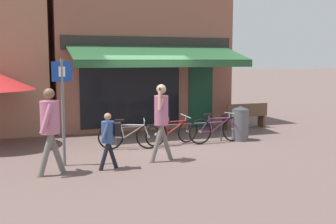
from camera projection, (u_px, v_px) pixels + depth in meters
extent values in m
plane|color=brown|center=(157.00, 145.00, 11.83)|extent=(160.00, 160.00, 0.00)
cube|color=#8E5647|center=(138.00, 41.00, 15.29)|extent=(6.12, 3.00, 6.12)
cube|color=black|center=(131.00, 94.00, 13.87)|extent=(3.37, 0.04, 2.20)
cube|color=#143D28|center=(201.00, 98.00, 14.74)|extent=(0.90, 0.04, 2.10)
cube|color=#282623|center=(150.00, 44.00, 13.89)|extent=(5.81, 0.06, 0.44)
cube|color=#23512D|center=(159.00, 53.00, 13.08)|extent=(5.51, 1.88, 0.50)
cube|color=#23512D|center=(170.00, 64.00, 12.25)|extent=(5.51, 0.03, 0.20)
cylinder|color=#47494F|center=(171.00, 125.00, 11.84)|extent=(3.25, 0.04, 0.04)
cylinder|color=#47494F|center=(117.00, 138.00, 11.34)|extent=(0.04, 0.04, 0.55)
cylinder|color=#47494F|center=(221.00, 131.00, 12.40)|extent=(0.04, 0.04, 0.55)
torus|color=black|center=(148.00, 137.00, 11.21)|extent=(0.66, 0.23, 0.67)
cylinder|color=#9E9EA3|center=(148.00, 137.00, 11.21)|extent=(0.08, 0.08, 0.07)
torus|color=black|center=(110.00, 137.00, 11.12)|extent=(0.66, 0.23, 0.67)
cylinder|color=#9E9EA3|center=(110.00, 137.00, 11.12)|extent=(0.08, 0.08, 0.07)
cylinder|color=#BCB7B2|center=(134.00, 131.00, 11.16)|extent=(0.55, 0.18, 0.36)
cylinder|color=#BCB7B2|center=(133.00, 125.00, 11.13)|extent=(0.61, 0.19, 0.05)
cylinder|color=#BCB7B2|center=(122.00, 131.00, 11.13)|extent=(0.11, 0.05, 0.35)
cylinder|color=#BCB7B2|center=(117.00, 137.00, 11.14)|extent=(0.35, 0.12, 0.05)
cylinder|color=#BCB7B2|center=(116.00, 131.00, 11.11)|extent=(0.30, 0.12, 0.35)
cylinder|color=#BCB7B2|center=(146.00, 131.00, 11.18)|extent=(0.15, 0.06, 0.32)
cylinder|color=#9E9EA3|center=(120.00, 123.00, 11.09)|extent=(0.06, 0.03, 0.11)
cube|color=black|center=(120.00, 120.00, 11.07)|extent=(0.26, 0.16, 0.05)
cylinder|color=#9E9EA3|center=(144.00, 123.00, 11.14)|extent=(0.03, 0.04, 0.14)
cylinder|color=#9E9EA3|center=(144.00, 120.00, 11.13)|extent=(0.15, 0.51, 0.04)
torus|color=black|center=(188.00, 131.00, 12.05)|extent=(0.69, 0.28, 0.68)
cylinder|color=#9E9EA3|center=(188.00, 131.00, 12.05)|extent=(0.08, 0.08, 0.08)
torus|color=black|center=(156.00, 135.00, 11.48)|extent=(0.69, 0.28, 0.68)
cylinder|color=#9E9EA3|center=(156.00, 135.00, 11.48)|extent=(0.08, 0.08, 0.08)
cylinder|color=#B21E1E|center=(176.00, 127.00, 11.80)|extent=(0.59, 0.12, 0.36)
cylinder|color=#B21E1E|center=(176.00, 121.00, 11.74)|extent=(0.64, 0.18, 0.05)
cylinder|color=#B21E1E|center=(167.00, 128.00, 11.62)|extent=(0.11, 0.11, 0.36)
cylinder|color=#B21E1E|center=(162.00, 134.00, 11.59)|extent=(0.37, 0.12, 0.05)
cylinder|color=#B21E1E|center=(161.00, 128.00, 11.52)|extent=(0.32, 0.06, 0.35)
cylinder|color=#B21E1E|center=(187.00, 126.00, 11.98)|extent=(0.15, 0.11, 0.33)
cylinder|color=#9E9EA3|center=(166.00, 120.00, 11.54)|extent=(0.06, 0.05, 0.11)
cube|color=black|center=(165.00, 118.00, 11.52)|extent=(0.26, 0.16, 0.06)
cylinder|color=#9E9EA3|center=(186.00, 118.00, 11.90)|extent=(0.04, 0.05, 0.14)
cylinder|color=#9E9EA3|center=(186.00, 116.00, 11.88)|extent=(0.14, 0.51, 0.09)
torus|color=black|center=(233.00, 129.00, 12.28)|extent=(0.72, 0.12, 0.72)
cylinder|color=#9E9EA3|center=(233.00, 129.00, 12.28)|extent=(0.07, 0.07, 0.07)
torus|color=black|center=(200.00, 132.00, 11.84)|extent=(0.72, 0.12, 0.72)
cylinder|color=#9E9EA3|center=(200.00, 132.00, 11.84)|extent=(0.07, 0.07, 0.07)
cylinder|color=#892D7A|center=(221.00, 125.00, 12.10)|extent=(0.61, 0.09, 0.38)
cylinder|color=#892D7A|center=(220.00, 118.00, 12.06)|extent=(0.67, 0.08, 0.05)
cylinder|color=#892D7A|center=(211.00, 125.00, 11.96)|extent=(0.12, 0.04, 0.38)
cylinder|color=#892D7A|center=(206.00, 131.00, 11.92)|extent=(0.38, 0.06, 0.05)
cylinder|color=#892D7A|center=(205.00, 125.00, 11.88)|extent=(0.33, 0.07, 0.38)
cylinder|color=#892D7A|center=(231.00, 123.00, 12.24)|extent=(0.15, 0.04, 0.35)
cylinder|color=#9E9EA3|center=(209.00, 117.00, 11.92)|extent=(0.05, 0.03, 0.11)
cube|color=black|center=(208.00, 114.00, 11.90)|extent=(0.25, 0.12, 0.05)
cylinder|color=#9E9EA3|center=(229.00, 115.00, 12.19)|extent=(0.03, 0.03, 0.14)
cylinder|color=#9E9EA3|center=(229.00, 113.00, 12.18)|extent=(0.06, 0.52, 0.04)
cylinder|color=slate|center=(157.00, 144.00, 9.76)|extent=(0.36, 0.14, 0.89)
cylinder|color=slate|center=(166.00, 142.00, 10.00)|extent=(0.36, 0.14, 0.89)
cylinder|color=#B26684|center=(161.00, 110.00, 9.78)|extent=(0.36, 0.36, 0.68)
sphere|color=tan|center=(161.00, 89.00, 9.72)|extent=(0.23, 0.23, 0.23)
cylinder|color=#B26684|center=(164.00, 109.00, 9.99)|extent=(0.30, 0.12, 0.60)
cylinder|color=#B26684|center=(161.00, 104.00, 9.56)|extent=(0.21, 0.17, 0.29)
cylinder|color=tan|center=(160.00, 100.00, 9.55)|extent=(0.14, 0.18, 0.45)
cube|color=black|center=(160.00, 91.00, 9.57)|extent=(0.03, 0.07, 0.14)
cylinder|color=black|center=(104.00, 157.00, 9.05)|extent=(0.27, 0.13, 0.61)
cylinder|color=black|center=(112.00, 155.00, 9.23)|extent=(0.27, 0.13, 0.61)
cylinder|color=#334C7F|center=(108.00, 132.00, 9.08)|extent=(0.32, 0.32, 0.47)
sphere|color=#A87A5B|center=(108.00, 117.00, 9.04)|extent=(0.15, 0.15, 0.15)
cylinder|color=#334C7F|center=(111.00, 131.00, 9.25)|extent=(0.22, 0.10, 0.42)
cylinder|color=#334C7F|center=(105.00, 133.00, 8.91)|extent=(0.22, 0.10, 0.42)
cube|color=black|center=(118.00, 129.00, 9.11)|extent=(0.18, 0.26, 0.28)
cylinder|color=slate|center=(46.00, 156.00, 8.58)|extent=(0.38, 0.15, 0.89)
cylinder|color=slate|center=(56.00, 152.00, 8.88)|extent=(0.38, 0.15, 0.89)
cylinder|color=#B26684|center=(50.00, 117.00, 8.64)|extent=(0.41, 0.41, 0.68)
sphere|color=brown|center=(49.00, 94.00, 8.58)|extent=(0.23, 0.23, 0.23)
cylinder|color=#B26684|center=(53.00, 116.00, 8.88)|extent=(0.32, 0.20, 0.61)
cylinder|color=#B26684|center=(46.00, 119.00, 8.39)|extent=(0.32, 0.20, 0.61)
cylinder|color=#515459|center=(240.00, 125.00, 12.39)|extent=(0.49, 0.49, 0.92)
cone|color=#33353A|center=(240.00, 108.00, 12.32)|extent=(0.50, 0.50, 0.10)
cylinder|color=slate|center=(63.00, 113.00, 9.34)|extent=(0.07, 0.07, 2.39)
cube|color=#14429E|center=(62.00, 72.00, 9.22)|extent=(0.44, 0.02, 0.44)
cube|color=white|center=(62.00, 72.00, 9.21)|extent=(0.14, 0.01, 0.22)
cube|color=brown|center=(244.00, 115.00, 14.65)|extent=(1.62, 0.51, 0.06)
cube|color=brown|center=(247.00, 109.00, 14.45)|extent=(1.60, 0.12, 0.40)
cube|color=brown|center=(226.00, 123.00, 14.41)|extent=(0.10, 0.36, 0.45)
cube|color=brown|center=(261.00, 120.00, 14.95)|extent=(0.10, 0.36, 0.45)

